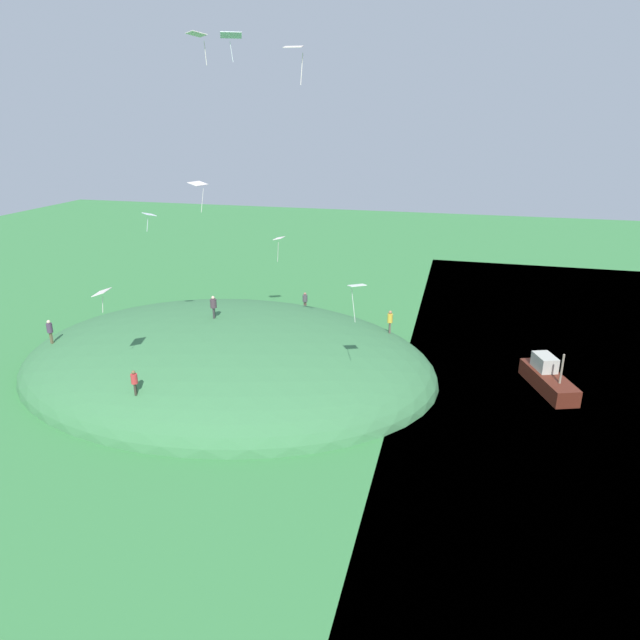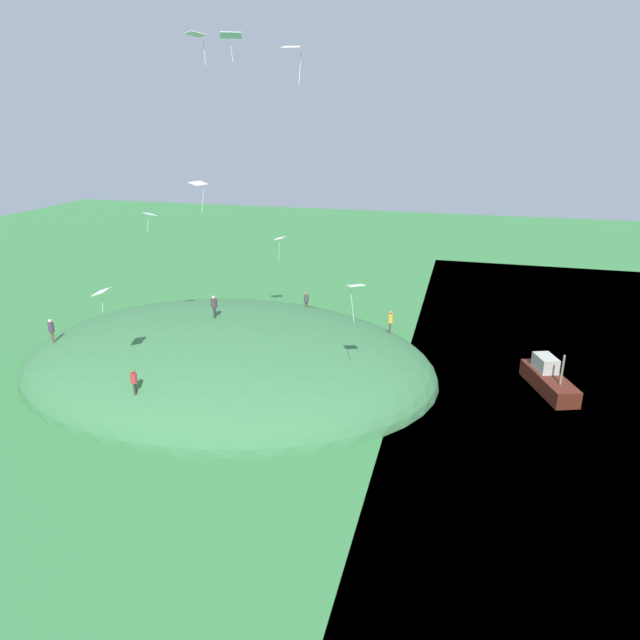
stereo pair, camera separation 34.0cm
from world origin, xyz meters
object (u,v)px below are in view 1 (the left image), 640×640
Objects in this scene: kite_6 at (197,35)px; mooring_post at (393,385)px; kite_4 at (279,239)px; person_with_child at (134,380)px; person_walking_path at (390,319)px; kite_5 at (357,288)px; kite_7 at (102,293)px; kite_3 at (149,215)px; boat_on_lake at (548,378)px; kite_2 at (231,36)px; person_on_hilltop at (50,329)px; person_near_shore at (305,299)px; person_watching_kites at (213,304)px; kite_1 at (198,185)px; kite_0 at (294,49)px.

mooring_post is at bearing -144.96° from kite_6.
person_with_child is at bearing 78.77° from kite_4.
kite_5 is at bearing 157.87° from person_walking_path.
mooring_post is (-15.90, -7.83, -7.62)m from kite_7.
kite_4 is at bearing -119.77° from kite_3.
boat_on_lake is 16.91m from kite_5.
kite_2 is at bearing 84.09° from boat_on_lake.
person_on_hilltop is at bearing -31.89° from kite_7.
kite_5 reaches higher than person_near_shore.
kite_1 is (0.26, 0.55, 8.59)m from person_watching_kites.
person_watching_kites is 7.81m from kite_3.
person_watching_kites reaches higher than person_near_shore.
kite_1 is 9.92m from kite_4.
boat_on_lake is 3.84× the size of kite_2.
person_near_shore is at bearing -109.84° from kite_1.
kite_3 reaches higher than kite_4.
person_with_child is 0.70× the size of kite_5.
kite_7 is (14.25, 2.47, -0.62)m from kite_5.
kite_3 is (6.57, -0.41, -10.36)m from kite_2.
person_on_hilltop is at bearing 79.58° from boat_on_lake.
kite_2 is 17.15m from kite_4.
boat_on_lake is at bearing 81.97° from person_watching_kites.
person_walking_path reaches higher than boat_on_lake.
person_watching_kites is 1.03× the size of person_near_shore.
person_walking_path is at bearing -154.94° from kite_3.
kite_0 is at bearing 137.11° from kite_1.
kite_1 is at bearing -3.33° from mooring_post.
person_with_child is (4.58, 20.48, 1.00)m from person_near_shore.
kite_6 reaches higher than mooring_post.
kite_5 is at bearing -170.56° from kite_6.
mooring_post is at bearing -75.67° from person_with_child.
person_near_shore is at bearing 60.53° from person_on_hilltop.
kite_7 is (5.12, 16.60, -0.03)m from kite_4.
person_with_child is 19.93m from kite_0.
kite_6 is at bearing 12.95° from person_watching_kites.
kite_6 reaches higher than kite_4.
kite_0 reaches higher than person_walking_path.
kite_4 is (6.57, -16.78, -12.18)m from kite_0.
kite_5 is at bearing 9.18° from person_on_hilltop.
person_with_child is at bearing 87.04° from kite_1.
kite_5 is 14.81m from kite_6.
mooring_post is at bearing -107.14° from kite_5.
mooring_post is (-13.44, 1.34, -4.20)m from person_watching_kites.
kite_6 is (-15.19, 4.31, 18.12)m from person_on_hilltop.
person_watching_kites reaches higher than person_walking_path.
boat_on_lake is 3.44× the size of person_watching_kites.
person_with_child is 11.27m from kite_3.
kite_6 is at bearing -86.82° from person_with_child.
person_on_hilltop is at bearing 8.47° from kite_3.
person_watching_kites is 13.31m from person_walking_path.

